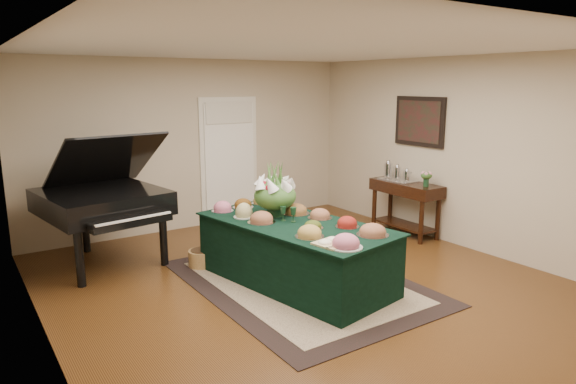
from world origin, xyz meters
TOP-DOWN VIEW (x-y plane):
  - ground at (0.00, 0.00)m, footprint 6.00×6.00m
  - area_rug at (-0.02, 0.02)m, footprint 2.25×3.15m
  - kitchen_doorway at (0.60, 2.97)m, footprint 1.05×0.07m
  - buffet_table at (-0.07, 0.04)m, footprint 1.53×2.55m
  - food_platters at (-0.07, 0.08)m, footprint 1.16×2.37m
  - cutting_board at (-0.24, -0.82)m, footprint 0.35×0.35m
  - green_goblets at (-0.11, 0.13)m, footprint 0.14×0.19m
  - floral_centerpiece at (-0.10, 0.43)m, footprint 0.53×0.53m
  - grand_piano at (-1.74, 1.98)m, footprint 1.64×1.83m
  - wicker_basket at (-0.75, 1.17)m, footprint 0.35×0.35m
  - mahogany_sideboard at (2.50, 0.75)m, footprint 0.45×1.17m
  - tea_service at (2.50, 0.96)m, footprint 0.34×0.58m
  - pink_bouquet at (2.50, 0.36)m, footprint 0.19×0.19m
  - wall_painting at (2.72, 0.75)m, footprint 0.05×0.95m

SIDE VIEW (x-z plane):
  - ground at x=0.00m, z-range 0.00..0.00m
  - area_rug at x=-0.02m, z-range 0.00..0.01m
  - wicker_basket at x=-0.75m, z-range 0.00..0.22m
  - buffet_table at x=-0.07m, z-range 0.00..0.75m
  - mahogany_sideboard at x=2.50m, z-range 0.22..1.05m
  - cutting_board at x=-0.24m, z-range 0.73..0.83m
  - food_platters at x=-0.07m, z-range 0.72..0.86m
  - green_goblets at x=-0.11m, z-range 0.74..0.92m
  - grand_piano at x=-1.74m, z-range 0.00..1.71m
  - tea_service at x=2.50m, z-range 0.80..1.09m
  - pink_bouquet at x=2.50m, z-range 0.87..1.10m
  - kitchen_doorway at x=0.60m, z-range -0.03..2.07m
  - floral_centerpiece at x=-0.10m, z-range 0.79..1.32m
  - wall_painting at x=2.72m, z-range 1.38..2.12m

